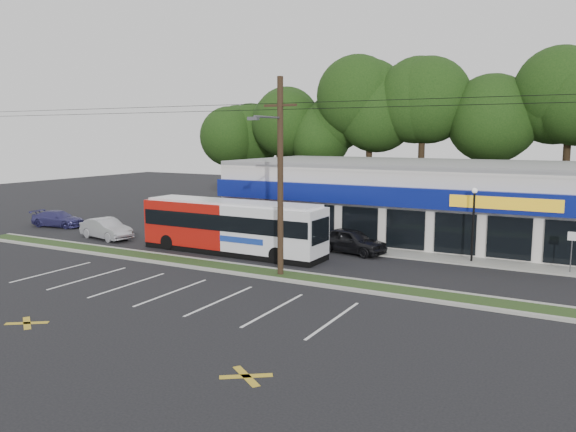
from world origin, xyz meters
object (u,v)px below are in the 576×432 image
at_px(car_dark, 351,241).
at_px(pedestrian_b, 325,237).
at_px(lamp_post, 473,216).
at_px(utility_pole, 277,170).
at_px(sign_post, 572,245).
at_px(car_silver, 106,229).
at_px(pedestrian_a, 320,236).
at_px(metrobus, 232,226).
at_px(car_blue, 58,219).

bearing_deg(car_dark, pedestrian_b, 88.06).
xyz_separation_m(lamp_post, car_dark, (-7.00, -0.78, -1.91)).
relative_size(utility_pole, sign_post, 22.47).
height_order(car_silver, pedestrian_b, pedestrian_b).
bearing_deg(pedestrian_b, utility_pole, 83.07).
bearing_deg(car_dark, pedestrian_a, 106.86).
distance_m(utility_pole, metrobus, 7.30).
distance_m(car_blue, pedestrian_a, 22.06).
height_order(metrobus, car_silver, metrobus).
bearing_deg(utility_pole, car_silver, 167.99).
relative_size(pedestrian_a, pedestrian_b, 1.23).
relative_size(car_silver, car_blue, 1.00).
bearing_deg(pedestrian_b, sign_post, 167.11).
height_order(metrobus, car_dark, metrobus).
height_order(utility_pole, pedestrian_a, utility_pole).
xyz_separation_m(sign_post, car_dark, (-12.00, -0.56, -0.79)).
bearing_deg(sign_post, pedestrian_b, -179.69).
height_order(car_dark, car_silver, car_dark).
bearing_deg(lamp_post, car_blue, -175.25).
bearing_deg(utility_pole, car_dark, 80.64).
bearing_deg(lamp_post, metrobus, -162.13).
height_order(car_blue, pedestrian_b, pedestrian_b).
bearing_deg(pedestrian_b, car_blue, -7.30).
distance_m(metrobus, pedestrian_b, 5.98).
xyz_separation_m(car_blue, pedestrian_b, (22.00, 2.27, 0.13)).
xyz_separation_m(car_blue, pedestrian_a, (22.00, 1.61, 0.31)).
distance_m(sign_post, car_silver, 29.03).
bearing_deg(utility_pole, pedestrian_b, 96.27).
bearing_deg(utility_pole, pedestrian_a, 96.86).
relative_size(utility_pole, metrobus, 4.18).
relative_size(car_blue, pedestrian_b, 2.84).
bearing_deg(car_silver, pedestrian_b, -63.53).
height_order(car_silver, car_blue, car_silver).
bearing_deg(pedestrian_a, car_blue, -21.38).
distance_m(metrobus, car_blue, 17.78).
bearing_deg(car_silver, car_blue, 84.99).
xyz_separation_m(utility_pole, car_blue, (-22.83, 5.30, -4.78)).
bearing_deg(car_blue, car_dark, -95.44).
height_order(utility_pole, pedestrian_b, utility_pole).
relative_size(sign_post, metrobus, 0.19).
distance_m(sign_post, pedestrian_a, 14.03).
distance_m(lamp_post, car_silver, 24.20).
bearing_deg(pedestrian_a, utility_pole, 71.30).
relative_size(lamp_post, sign_post, 1.91).
xyz_separation_m(lamp_post, sign_post, (5.00, -0.23, -1.12)).
bearing_deg(metrobus, lamp_post, 18.51).
bearing_deg(sign_post, metrobus, -167.47).
distance_m(lamp_post, metrobus, 14.05).
height_order(utility_pole, lamp_post, utility_pole).
distance_m(lamp_post, pedestrian_a, 9.22).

